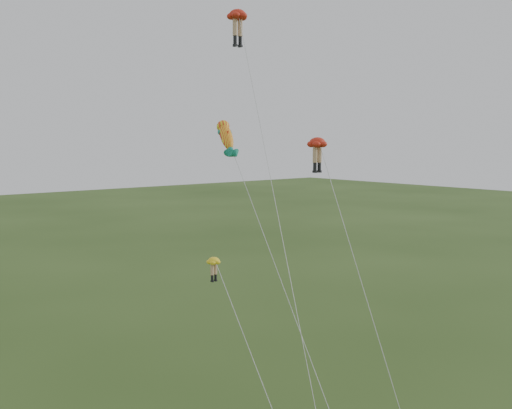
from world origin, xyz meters
TOP-DOWN VIEW (x-y plane):
  - legs_kite_red_high at (2.74, 10.30)m, footprint 5.38×13.30m
  - legs_kite_red_mid at (4.30, 4.64)m, footprint 2.08×8.72m
  - legs_kite_yellow at (-3.11, 4.51)m, footprint 0.84×7.31m
  - fish_kite at (2.24, 11.00)m, footprint 4.16×15.22m

SIDE VIEW (x-z plane):
  - legs_kite_yellow at x=-3.11m, z-range 3.52..12.60m
  - legs_kite_red_mid at x=4.30m, z-range 6.85..22.20m
  - fish_kite at x=2.24m, z-range 7.02..23.75m
  - legs_kite_red_high at x=2.74m, z-range 10.75..34.24m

